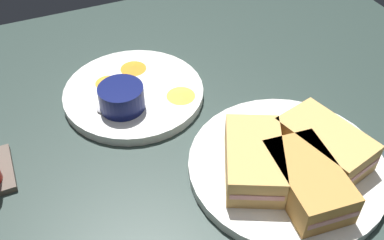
{
  "coord_description": "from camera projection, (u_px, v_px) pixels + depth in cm",
  "views": [
    {
      "loc": [
        -37.35,
        20.68,
        49.77
      ],
      "look_at": [
        8.78,
        0.63,
        3.0
      ],
      "focal_mm": 41.9,
      "sensor_mm": 36.0,
      "label": 1
    }
  ],
  "objects": [
    {
      "name": "sandwich_half_near",
      "position": [
        254.0,
        159.0,
        0.61
      ],
      "size": [
        15.01,
        12.48,
        4.8
      ],
      "color": "tan",
      "rests_on": "plate_sandwich_main"
    },
    {
      "name": "plate_chips_companion",
      "position": [
        134.0,
        93.0,
        0.77
      ],
      "size": [
        23.88,
        23.88,
        1.6
      ],
      "primitive_type": "cylinder",
      "color": "white",
      "rests_on": "ground_plane"
    },
    {
      "name": "spoon_by_gravy_ramekin",
      "position": [
        111.0,
        103.0,
        0.73
      ],
      "size": [
        5.79,
        9.47,
        0.8
      ],
      "color": "silver",
      "rests_on": "plate_chips_companion"
    },
    {
      "name": "sandwich_half_far",
      "position": [
        307.0,
        180.0,
        0.59
      ],
      "size": [
        13.88,
        8.83,
        4.8
      ],
      "color": "#C68C42",
      "rests_on": "plate_sandwich_main"
    },
    {
      "name": "ground_plane",
      "position": [
        220.0,
        178.0,
        0.66
      ],
      "size": [
        110.0,
        110.0,
        3.0
      ],
      "primitive_type": "cube",
      "color": "#283833"
    },
    {
      "name": "sandwich_half_extra",
      "position": [
        325.0,
        144.0,
        0.64
      ],
      "size": [
        14.58,
        10.6,
        4.8
      ],
      "color": "tan",
      "rests_on": "plate_sandwich_main"
    },
    {
      "name": "spoon_by_dark_ramekin",
      "position": [
        294.0,
        155.0,
        0.65
      ],
      "size": [
        5.84,
        9.45,
        0.8
      ],
      "color": "silver",
      "rests_on": "plate_sandwich_main"
    },
    {
      "name": "ramekin_dark_sauce",
      "position": [
        333.0,
        151.0,
        0.63
      ],
      "size": [
        6.5,
        6.5,
        3.26
      ],
      "color": "#0C144C",
      "rests_on": "plate_sandwich_main"
    },
    {
      "name": "ramekin_light_gravy",
      "position": [
        121.0,
        97.0,
        0.72
      ],
      "size": [
        7.31,
        7.31,
        4.0
      ],
      "color": "#0C144C",
      "rests_on": "plate_chips_companion"
    },
    {
      "name": "plate_sandwich_main",
      "position": [
        286.0,
        167.0,
        0.65
      ],
      "size": [
        28.43,
        28.43,
        1.6
      ],
      "primitive_type": "cylinder",
      "color": "white",
      "rests_on": "ground_plane"
    },
    {
      "name": "plantain_chip_scatter",
      "position": [
        130.0,
        93.0,
        0.75
      ],
      "size": [
        16.72,
        17.67,
        0.6
      ],
      "color": "orange",
      "rests_on": "plate_chips_companion"
    }
  ]
}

